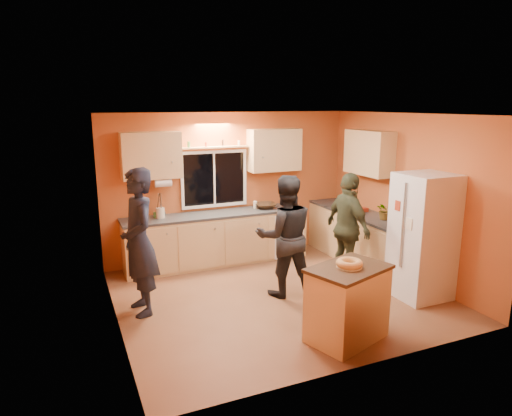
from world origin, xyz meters
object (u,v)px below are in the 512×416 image
refrigerator (423,236)px  island (347,303)px  person_left (139,242)px  person_center (285,236)px  person_right (348,228)px

refrigerator → island: size_ratio=1.65×
person_left → island: bearing=45.4°
island → person_center: size_ratio=0.61×
person_center → person_right: bearing=-163.5°
refrigerator → island: 1.86m
person_left → person_right: (3.15, -0.16, -0.11)m
island → person_right: 1.91m
person_left → person_right: person_left is taller
person_center → person_right: 1.13m
refrigerator → island: refrigerator is taller
island → person_left: 2.75m
refrigerator → person_right: 1.11m
island → person_center: bearing=74.6°
island → person_left: bearing=122.4°
refrigerator → person_right: refrigerator is taller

